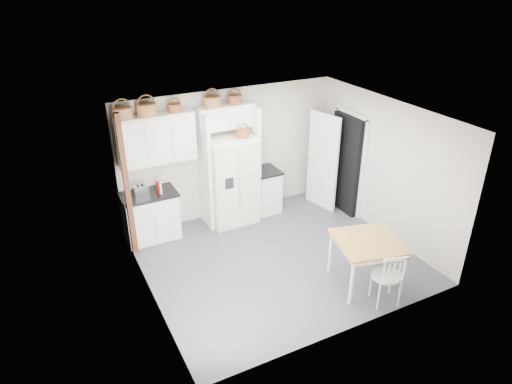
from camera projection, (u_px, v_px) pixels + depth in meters
floor at (278, 258)px, 8.10m from camera, size 4.50×4.50×0.00m
ceiling at (281, 117)px, 6.95m from camera, size 4.50×4.50×0.00m
wall_back at (230, 153)px, 9.12m from camera, size 4.50×0.00×4.50m
wall_left at (145, 224)px, 6.61m from camera, size 0.00×4.00×4.00m
wall_right at (385, 168)px, 8.44m from camera, size 0.00×4.00×4.00m
refrigerator at (231, 180)px, 8.94m from camera, size 0.92×0.74×1.78m
base_cab_left at (151, 217)px, 8.54m from camera, size 0.97×0.61×0.90m
base_cab_right at (265, 191)px, 9.53m from camera, size 0.50×0.60×0.88m
dining_table at (365, 262)px, 7.30m from camera, size 1.18×1.18×0.81m
windsor_chair at (387, 276)px, 6.86m from camera, size 0.58×0.56×0.96m
counter_left at (148, 194)px, 8.33m from camera, size 1.01×0.65×0.04m
counter_right at (265, 171)px, 9.32m from camera, size 0.54×0.64×0.04m
toaster at (140, 190)px, 8.22m from camera, size 0.29×0.20×0.19m
cookbook_red at (158, 188)px, 8.28m from camera, size 0.05×0.15×0.22m
cookbook_cream at (160, 187)px, 8.29m from camera, size 0.03×0.14×0.22m
basket_upper_a at (123, 113)px, 7.66m from camera, size 0.34×0.34×0.19m
basket_upper_b at (147, 109)px, 7.82m from camera, size 0.35×0.35×0.20m
basket_upper_c at (174, 108)px, 8.03m from camera, size 0.24×0.24×0.14m
basket_bridge_a at (212, 101)px, 8.31m from camera, size 0.33×0.33×0.19m
basket_bridge_b at (235, 99)px, 8.50m from camera, size 0.28×0.28×0.16m
basket_fridge_b at (243, 134)px, 8.53m from camera, size 0.26×0.26×0.14m
upper_cabinet at (156, 139)px, 8.11m from camera, size 1.40×0.34×0.90m
bridge_cabinet at (225, 117)px, 8.56m from camera, size 1.12×0.34×0.45m
fridge_panel_left at (205, 171)px, 8.68m from camera, size 0.08×0.60×2.30m
fridge_panel_right at (253, 162)px, 9.10m from camera, size 0.08×0.60×2.30m
trim_post at (127, 187)px, 7.71m from camera, size 0.09×0.09×2.60m
doorway_void at (347, 164)px, 9.33m from camera, size 0.18×0.85×2.05m
door_slab at (323, 162)px, 9.45m from camera, size 0.21×0.79×2.05m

